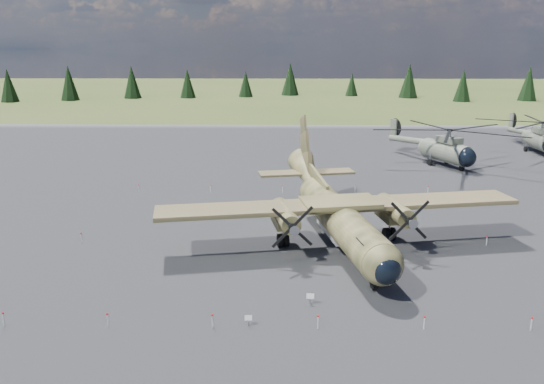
{
  "coord_description": "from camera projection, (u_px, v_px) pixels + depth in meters",
  "views": [
    {
      "loc": [
        -0.1,
        -40.59,
        15.37
      ],
      "look_at": [
        -0.91,
        2.0,
        3.85
      ],
      "focal_mm": 35.0,
      "sensor_mm": 36.0,
      "label": 1
    }
  ],
  "objects": [
    {
      "name": "info_placard_left",
      "position": [
        248.0,
        319.0,
        30.31
      ],
      "size": [
        0.43,
        0.2,
        0.67
      ],
      "rotation": [
        0.0,
        0.0,
        0.05
      ],
      "color": "gray",
      "rests_on": "ground"
    },
    {
      "name": "apron",
      "position": [
        283.0,
        208.0,
        52.84
      ],
      "size": [
        120.0,
        120.0,
        0.04
      ],
      "primitive_type": "cube",
      "color": "#5B5B60",
      "rests_on": "ground"
    },
    {
      "name": "helicopter_mid",
      "position": [
        540.0,
        131.0,
        80.1
      ],
      "size": [
        19.59,
        22.81,
        4.87
      ],
      "rotation": [
        0.0,
        0.0,
        -0.02
      ],
      "color": "slate",
      "rests_on": "ground"
    },
    {
      "name": "treeline",
      "position": [
        298.0,
        178.0,
        44.59
      ],
      "size": [
        295.29,
        292.38,
        10.96
      ],
      "color": "black",
      "rests_on": "ground"
    },
    {
      "name": "ground",
      "position": [
        283.0,
        244.0,
        43.19
      ],
      "size": [
        500.0,
        500.0,
        0.0
      ],
      "primitive_type": "plane",
      "color": "#555F2A",
      "rests_on": "ground"
    },
    {
      "name": "info_placard_right",
      "position": [
        310.0,
        297.0,
        32.82
      ],
      "size": [
        0.49,
        0.23,
        0.75
      ],
      "rotation": [
        0.0,
        0.0,
        -0.07
      ],
      "color": "gray",
      "rests_on": "ground"
    },
    {
      "name": "transport_plane",
      "position": [
        336.0,
        209.0,
        43.14
      ],
      "size": [
        29.0,
        26.08,
        9.56
      ],
      "rotation": [
        0.0,
        0.0,
        0.18
      ],
      "color": "#434424",
      "rests_on": "ground"
    },
    {
      "name": "helicopter_near",
      "position": [
        446.0,
        140.0,
        70.89
      ],
      "size": [
        26.74,
        26.74,
        5.14
      ],
      "rotation": [
        0.0,
        0.0,
        0.42
      ],
      "color": "slate",
      "rests_on": "ground"
    },
    {
      "name": "barrier_fence",
      "position": [
        277.0,
        238.0,
        42.99
      ],
      "size": [
        33.12,
        29.62,
        0.85
      ],
      "color": "silver",
      "rests_on": "ground"
    }
  ]
}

